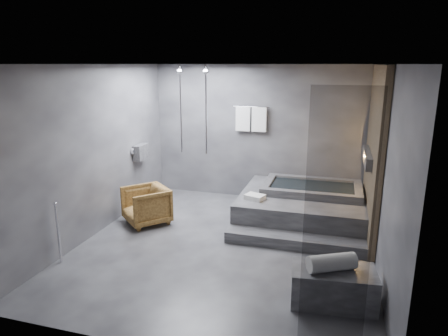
% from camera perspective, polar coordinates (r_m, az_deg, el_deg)
% --- Properties ---
extents(room, '(5.00, 5.04, 2.82)m').
position_cam_1_polar(room, '(6.07, 4.48, 4.44)').
color(room, '#29292B').
rests_on(room, ground).
extents(tub_deck, '(2.20, 2.00, 0.50)m').
position_cam_1_polar(tub_deck, '(7.53, 11.07, -5.46)').
color(tub_deck, '#2E2E30').
rests_on(tub_deck, ground).
extents(tub_step, '(2.20, 0.36, 0.18)m').
position_cam_1_polar(tub_step, '(6.50, 9.99, -10.26)').
color(tub_step, '#2E2E30').
rests_on(tub_step, ground).
extents(concrete_bench, '(1.04, 0.64, 0.44)m').
position_cam_1_polar(concrete_bench, '(5.15, 15.31, -15.99)').
color(concrete_bench, '#2F3032').
rests_on(concrete_bench, ground).
extents(driftwood_chair, '(1.03, 1.03, 0.67)m').
position_cam_1_polar(driftwood_chair, '(7.34, -11.05, -5.27)').
color(driftwood_chair, '#472D11').
rests_on(driftwood_chair, ground).
extents(rolled_towel, '(0.60, 0.45, 0.21)m').
position_cam_1_polar(rolled_towel, '(4.97, 15.16, -12.91)').
color(rolled_towel, silver).
rests_on(rolled_towel, concrete_bench).
extents(deck_towel, '(0.38, 0.33, 0.09)m').
position_cam_1_polar(deck_towel, '(7.03, 4.43, -4.15)').
color(deck_towel, silver).
rests_on(deck_towel, tub_deck).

